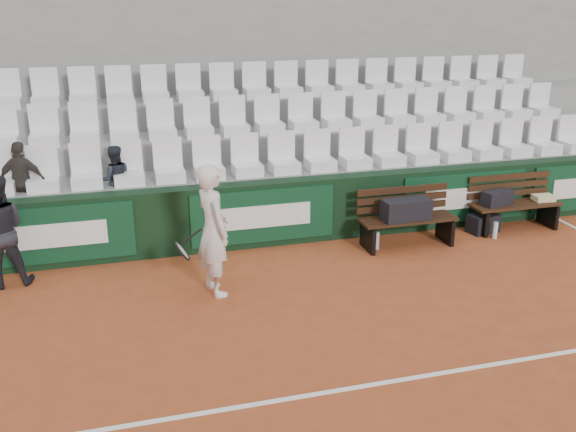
# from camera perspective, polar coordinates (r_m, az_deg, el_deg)

# --- Properties ---
(ground) EXTENTS (80.00, 80.00, 0.00)m
(ground) POSITION_cam_1_polar(r_m,az_deg,el_deg) (6.66, 7.59, -14.66)
(ground) COLOR #A44925
(ground) RESTS_ON ground
(court_baseline) EXTENTS (18.00, 0.06, 0.01)m
(court_baseline) POSITION_cam_1_polar(r_m,az_deg,el_deg) (6.66, 7.59, -14.63)
(court_baseline) COLOR white
(court_baseline) RESTS_ON ground
(back_barrier) EXTENTS (18.00, 0.34, 1.00)m
(back_barrier) POSITION_cam_1_polar(r_m,az_deg,el_deg) (9.88, -0.91, 0.34)
(back_barrier) COLOR black
(back_barrier) RESTS_ON ground
(grandstand_tier_front) EXTENTS (18.00, 0.95, 1.00)m
(grandstand_tier_front) POSITION_cam_1_polar(r_m,az_deg,el_deg) (10.44, -2.16, 1.38)
(grandstand_tier_front) COLOR gray
(grandstand_tier_front) RESTS_ON ground
(grandstand_tier_mid) EXTENTS (18.00, 0.95, 1.45)m
(grandstand_tier_mid) POSITION_cam_1_polar(r_m,az_deg,el_deg) (11.27, -3.31, 3.90)
(grandstand_tier_mid) COLOR gray
(grandstand_tier_mid) RESTS_ON ground
(grandstand_tier_back) EXTENTS (18.00, 0.95, 1.90)m
(grandstand_tier_back) POSITION_cam_1_polar(r_m,az_deg,el_deg) (12.11, -4.31, 6.06)
(grandstand_tier_back) COLOR gray
(grandstand_tier_back) RESTS_ON ground
(grandstand_rear_wall) EXTENTS (18.00, 0.30, 4.40)m
(grandstand_rear_wall) POSITION_cam_1_polar(r_m,az_deg,el_deg) (12.50, -5.04, 12.27)
(grandstand_rear_wall) COLOR gray
(grandstand_rear_wall) RESTS_ON ground
(seat_row_front) EXTENTS (11.90, 0.44, 0.63)m
(seat_row_front) POSITION_cam_1_polar(r_m,az_deg,el_deg) (10.06, -1.98, 5.51)
(seat_row_front) COLOR white
(seat_row_front) RESTS_ON grandstand_tier_front
(seat_row_mid) EXTENTS (11.90, 0.44, 0.63)m
(seat_row_mid) POSITION_cam_1_polar(r_m,az_deg,el_deg) (10.87, -3.21, 8.96)
(seat_row_mid) COLOR white
(seat_row_mid) RESTS_ON grandstand_tier_mid
(seat_row_back) EXTENTS (11.90, 0.44, 0.63)m
(seat_row_back) POSITION_cam_1_polar(r_m,az_deg,el_deg) (11.72, -4.29, 11.91)
(seat_row_back) COLOR silver
(seat_row_back) RESTS_ON grandstand_tier_back
(bench_left) EXTENTS (1.50, 0.56, 0.45)m
(bench_left) POSITION_cam_1_polar(r_m,az_deg,el_deg) (10.02, 10.54, -1.39)
(bench_left) COLOR black
(bench_left) RESTS_ON ground
(bench_right) EXTENTS (1.50, 0.56, 0.45)m
(bench_right) POSITION_cam_1_polar(r_m,az_deg,el_deg) (11.17, 19.45, -0.02)
(bench_right) COLOR #361F10
(bench_right) RESTS_ON ground
(sports_bag_left) EXTENTS (0.75, 0.35, 0.31)m
(sports_bag_left) POSITION_cam_1_polar(r_m,az_deg,el_deg) (9.83, 10.46, 0.57)
(sports_bag_left) COLOR black
(sports_bag_left) RESTS_ON bench_left
(sports_bag_right) EXTENTS (0.54, 0.34, 0.23)m
(sports_bag_right) POSITION_cam_1_polar(r_m,az_deg,el_deg) (10.89, 18.10, 1.55)
(sports_bag_right) COLOR black
(sports_bag_right) RESTS_ON bench_right
(towel) EXTENTS (0.35, 0.26, 0.09)m
(towel) POSITION_cam_1_polar(r_m,az_deg,el_deg) (11.40, 21.76, 1.51)
(towel) COLOR beige
(towel) RESTS_ON bench_right
(sports_bag_ground) EXTENTS (0.55, 0.40, 0.30)m
(sports_bag_ground) POSITION_cam_1_polar(r_m,az_deg,el_deg) (10.91, 16.96, -0.62)
(sports_bag_ground) COLOR black
(sports_bag_ground) RESTS_ON ground
(water_bottle_near) EXTENTS (0.08, 0.08, 0.27)m
(water_bottle_near) POSITION_cam_1_polar(r_m,az_deg,el_deg) (9.84, 7.90, -2.17)
(water_bottle_near) COLOR silver
(water_bottle_near) RESTS_ON ground
(water_bottle_far) EXTENTS (0.08, 0.08, 0.27)m
(water_bottle_far) POSITION_cam_1_polar(r_m,az_deg,el_deg) (10.69, 17.94, -1.21)
(water_bottle_far) COLOR silver
(water_bottle_far) RESTS_ON ground
(tennis_player) EXTENTS (0.77, 0.71, 1.72)m
(tennis_player) POSITION_cam_1_polar(r_m,az_deg,el_deg) (8.16, -6.69, -1.27)
(tennis_player) COLOR silver
(tennis_player) RESTS_ON ground
(spectator_b) EXTENTS (0.74, 0.46, 1.17)m
(spectator_b) POSITION_cam_1_polar(r_m,az_deg,el_deg) (9.86, -22.84, 5.35)
(spectator_b) COLOR #322D28
(spectator_b) RESTS_ON grandstand_tier_front
(spectator_c) EXTENTS (0.51, 0.41, 1.03)m
(spectator_c) POSITION_cam_1_polar(r_m,az_deg,el_deg) (9.79, -15.34, 5.67)
(spectator_c) COLOR #1E232D
(spectator_c) RESTS_ON grandstand_tier_front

